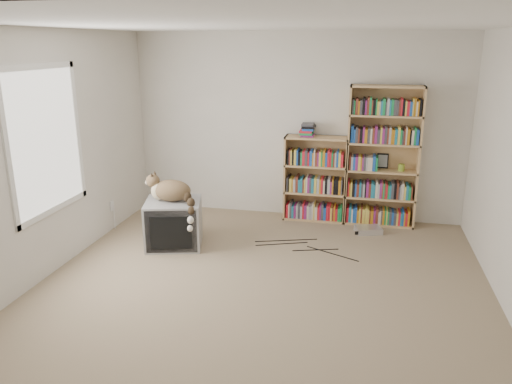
% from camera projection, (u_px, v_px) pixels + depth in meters
% --- Properties ---
extents(floor, '(4.50, 5.00, 0.01)m').
position_uv_depth(floor, '(258.00, 297.00, 4.81)').
color(floor, gray).
rests_on(floor, ground).
extents(wall_back, '(4.50, 0.02, 2.50)m').
position_uv_depth(wall_back, '(296.00, 127.00, 6.79)').
color(wall_back, silver).
rests_on(wall_back, floor).
extents(wall_front, '(4.50, 0.02, 2.50)m').
position_uv_depth(wall_front, '(136.00, 315.00, 2.11)').
color(wall_front, silver).
rests_on(wall_front, floor).
extents(wall_left, '(0.02, 5.00, 2.50)m').
position_uv_depth(wall_left, '(35.00, 159.00, 4.90)').
color(wall_left, silver).
rests_on(wall_left, floor).
extents(ceiling, '(4.50, 5.00, 0.02)m').
position_uv_depth(ceiling, '(258.00, 24.00, 4.09)').
color(ceiling, white).
rests_on(ceiling, wall_back).
extents(window, '(0.02, 1.22, 1.52)m').
position_uv_depth(window, '(46.00, 141.00, 5.04)').
color(window, white).
rests_on(window, wall_left).
extents(crt_tv, '(0.77, 0.72, 0.56)m').
position_uv_depth(crt_tv, '(174.00, 223.00, 5.97)').
color(crt_tv, gray).
rests_on(crt_tv, floor).
extents(cat, '(0.69, 0.50, 0.55)m').
position_uv_depth(cat, '(174.00, 194.00, 5.83)').
color(cat, '#382A16').
rests_on(cat, crt_tv).
extents(bookcase_tall, '(0.92, 0.30, 1.84)m').
position_uv_depth(bookcase_tall, '(382.00, 160.00, 6.53)').
color(bookcase_tall, tan).
rests_on(bookcase_tall, floor).
extents(bookcase_short, '(0.84, 0.30, 1.16)m').
position_uv_depth(bookcase_short, '(315.00, 182.00, 6.80)').
color(bookcase_short, tan).
rests_on(bookcase_short, floor).
extents(book_stack, '(0.20, 0.26, 0.17)m').
position_uv_depth(book_stack, '(307.00, 130.00, 6.62)').
color(book_stack, red).
rests_on(book_stack, bookcase_short).
extents(green_mug, '(0.08, 0.08, 0.09)m').
position_uv_depth(green_mug, '(401.00, 167.00, 6.48)').
color(green_mug, olive).
rests_on(green_mug, bookcase_tall).
extents(framed_print, '(0.15, 0.05, 0.20)m').
position_uv_depth(framed_print, '(383.00, 161.00, 6.61)').
color(framed_print, black).
rests_on(framed_print, bookcase_tall).
extents(dvd_player, '(0.38, 0.32, 0.07)m').
position_uv_depth(dvd_player, '(368.00, 230.00, 6.42)').
color(dvd_player, silver).
rests_on(dvd_player, floor).
extents(wall_outlet, '(0.01, 0.08, 0.13)m').
position_uv_depth(wall_outlet, '(112.00, 206.00, 6.48)').
color(wall_outlet, silver).
rests_on(wall_outlet, wall_left).
extents(floor_cables, '(1.20, 0.70, 0.01)m').
position_uv_depth(floor_cables, '(292.00, 248.00, 5.94)').
color(floor_cables, black).
rests_on(floor_cables, floor).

